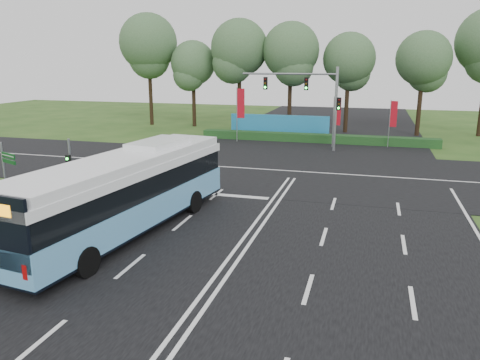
# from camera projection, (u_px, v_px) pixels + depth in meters

# --- Properties ---
(ground) EXTENTS (120.00, 120.00, 0.00)m
(ground) POSITION_uv_depth(u_px,v_px,m) (250.00, 230.00, 21.16)
(ground) COLOR #284B19
(ground) RESTS_ON ground
(road_main) EXTENTS (20.00, 120.00, 0.04)m
(road_main) POSITION_uv_depth(u_px,v_px,m) (250.00, 230.00, 21.16)
(road_main) COLOR black
(road_main) RESTS_ON ground
(road_cross) EXTENTS (120.00, 14.00, 0.05)m
(road_cross) POSITION_uv_depth(u_px,v_px,m) (294.00, 171.00, 32.35)
(road_cross) COLOR black
(road_cross) RESTS_ON ground
(kerb_strip) EXTENTS (0.25, 18.00, 0.12)m
(kerb_strip) POSITION_uv_depth(u_px,v_px,m) (16.00, 230.00, 21.01)
(kerb_strip) COLOR gray
(kerb_strip) RESTS_ON ground
(city_bus) EXTENTS (4.40, 13.38, 3.77)m
(city_bus) POSITION_uv_depth(u_px,v_px,m) (126.00, 192.00, 20.31)
(city_bus) COLOR #589DCD
(city_bus) RESTS_ON ground
(pedestrian_signal) EXTENTS (0.31, 0.41, 3.35)m
(pedestrian_signal) POSITION_uv_depth(u_px,v_px,m) (70.00, 166.00, 25.65)
(pedestrian_signal) COLOR gray
(pedestrian_signal) RESTS_ON ground
(street_sign) EXTENTS (1.26, 0.59, 3.47)m
(street_sign) POSITION_uv_depth(u_px,v_px,m) (7.00, 167.00, 23.64)
(street_sign) COLOR gray
(street_sign) RESTS_ON ground
(banner_flag_left) EXTENTS (0.74, 0.24, 5.09)m
(banner_flag_left) POSITION_uv_depth(u_px,v_px,m) (240.00, 107.00, 43.57)
(banner_flag_left) COLOR gray
(banner_flag_left) RESTS_ON ground
(banner_flag_mid) EXTENTS (0.66, 0.10, 4.46)m
(banner_flag_mid) POSITION_uv_depth(u_px,v_px,m) (336.00, 114.00, 40.80)
(banner_flag_mid) COLOR gray
(banner_flag_mid) RESTS_ON ground
(banner_flag_right) EXTENTS (0.62, 0.14, 4.19)m
(banner_flag_right) POSITION_uv_depth(u_px,v_px,m) (393.00, 117.00, 40.64)
(banner_flag_right) COLOR gray
(banner_flag_right) RESTS_ON ground
(traffic_light_gantry) EXTENTS (8.41, 0.28, 7.00)m
(traffic_light_gantry) POSITION_uv_depth(u_px,v_px,m) (314.00, 95.00, 39.07)
(traffic_light_gantry) COLOR gray
(traffic_light_gantry) RESTS_ON ground
(hedge) EXTENTS (22.00, 1.20, 0.80)m
(hedge) POSITION_uv_depth(u_px,v_px,m) (316.00, 138.00, 43.91)
(hedge) COLOR #163C1A
(hedge) RESTS_ON ground
(blue_hoarding) EXTENTS (10.00, 0.30, 2.20)m
(blue_hoarding) POSITION_uv_depth(u_px,v_px,m) (279.00, 126.00, 47.12)
(blue_hoarding) COLOR teal
(blue_hoarding) RESTS_ON ground
(eucalyptus_row) EXTENTS (42.73, 7.91, 12.88)m
(eucalyptus_row) POSITION_uv_depth(u_px,v_px,m) (295.00, 50.00, 49.70)
(eucalyptus_row) COLOR black
(eucalyptus_row) RESTS_ON ground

